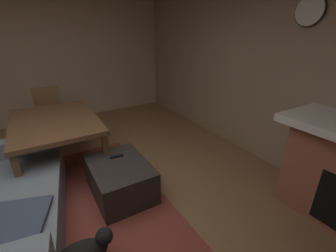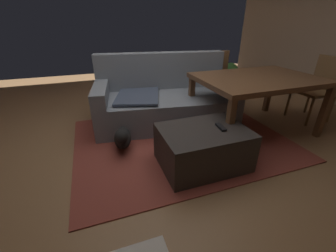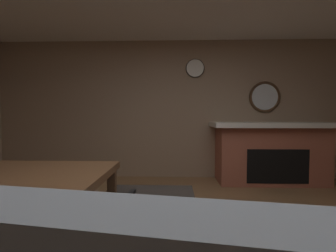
{
  "view_description": "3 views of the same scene",
  "coord_description": "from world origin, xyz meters",
  "px_view_note": "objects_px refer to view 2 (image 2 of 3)",
  "views": [
    {
      "loc": [
        -1.91,
        -0.0,
        1.87
      ],
      "look_at": [
        -0.02,
        -1.14,
        0.93
      ],
      "focal_mm": 24.34,
      "sensor_mm": 36.0,
      "label": 1
    },
    {
      "loc": [
        -0.64,
        -2.35,
        1.39
      ],
      "look_at": [
        -0.11,
        -0.87,
        0.62
      ],
      "focal_mm": 23.16,
      "sensor_mm": 36.0,
      "label": 2
    },
    {
      "loc": [
        0.1,
        1.37,
        1.16
      ],
      "look_at": [
        0.16,
        -0.94,
        1.06
      ],
      "focal_mm": 23.63,
      "sensor_mm": 36.0,
      "label": 3
    }
  ],
  "objects_px": {
    "dining_chair_east": "(320,85)",
    "small_dog": "(123,138)",
    "ottoman_coffee_table": "(203,147)",
    "potted_plant": "(229,74)",
    "couch": "(164,100)",
    "tv_remote": "(221,127)",
    "dining_table": "(258,83)",
    "dining_chair_north": "(218,77)"
  },
  "relations": [
    {
      "from": "dining_chair_east",
      "to": "small_dog",
      "type": "relative_size",
      "value": 2.0
    },
    {
      "from": "ottoman_coffee_table",
      "to": "potted_plant",
      "type": "relative_size",
      "value": 1.58
    },
    {
      "from": "couch",
      "to": "tv_remote",
      "type": "bearing_deg",
      "value": -82.04
    },
    {
      "from": "dining_table",
      "to": "ottoman_coffee_table",
      "type": "bearing_deg",
      "value": -153.01
    },
    {
      "from": "couch",
      "to": "potted_plant",
      "type": "height_order",
      "value": "couch"
    },
    {
      "from": "dining_table",
      "to": "dining_chair_north",
      "type": "bearing_deg",
      "value": 89.89
    },
    {
      "from": "couch",
      "to": "ottoman_coffee_table",
      "type": "height_order",
      "value": "couch"
    },
    {
      "from": "couch",
      "to": "tv_remote",
      "type": "height_order",
      "value": "couch"
    },
    {
      "from": "potted_plant",
      "to": "dining_table",
      "type": "bearing_deg",
      "value": -115.47
    },
    {
      "from": "dining_table",
      "to": "dining_chair_north",
      "type": "xyz_separation_m",
      "value": [
        0.0,
        0.93,
        -0.14
      ]
    },
    {
      "from": "potted_plant",
      "to": "small_dog",
      "type": "height_order",
      "value": "potted_plant"
    },
    {
      "from": "ottoman_coffee_table",
      "to": "potted_plant",
      "type": "xyz_separation_m",
      "value": [
        1.93,
        2.41,
        0.09
      ]
    },
    {
      "from": "dining_chair_north",
      "to": "small_dog",
      "type": "bearing_deg",
      "value": -153.31
    },
    {
      "from": "tv_remote",
      "to": "couch",
      "type": "bearing_deg",
      "value": 103.62
    },
    {
      "from": "potted_plant",
      "to": "tv_remote",
      "type": "bearing_deg",
      "value": -125.76
    },
    {
      "from": "ottoman_coffee_table",
      "to": "potted_plant",
      "type": "distance_m",
      "value": 3.09
    },
    {
      "from": "dining_chair_east",
      "to": "potted_plant",
      "type": "relative_size",
      "value": 1.69
    },
    {
      "from": "tv_remote",
      "to": "small_dog",
      "type": "bearing_deg",
      "value": 152.56
    },
    {
      "from": "ottoman_coffee_table",
      "to": "dining_table",
      "type": "height_order",
      "value": "dining_table"
    },
    {
      "from": "ottoman_coffee_table",
      "to": "dining_chair_north",
      "type": "distance_m",
      "value": 1.81
    },
    {
      "from": "ottoman_coffee_table",
      "to": "dining_chair_north",
      "type": "relative_size",
      "value": 0.94
    },
    {
      "from": "couch",
      "to": "potted_plant",
      "type": "xyz_separation_m",
      "value": [
        1.93,
        1.19,
        -0.02
      ]
    },
    {
      "from": "ottoman_coffee_table",
      "to": "dining_table",
      "type": "bearing_deg",
      "value": 26.99
    },
    {
      "from": "ottoman_coffee_table",
      "to": "dining_chair_east",
      "type": "distance_m",
      "value": 2.26
    },
    {
      "from": "dining_table",
      "to": "potted_plant",
      "type": "distance_m",
      "value": 2.12
    },
    {
      "from": "ottoman_coffee_table",
      "to": "small_dog",
      "type": "bearing_deg",
      "value": 142.78
    },
    {
      "from": "ottoman_coffee_table",
      "to": "dining_chair_north",
      "type": "xyz_separation_m",
      "value": [
        1.03,
        1.45,
        0.32
      ]
    },
    {
      "from": "dining_table",
      "to": "dining_chair_east",
      "type": "bearing_deg",
      "value": -0.2
    },
    {
      "from": "couch",
      "to": "ottoman_coffee_table",
      "type": "distance_m",
      "value": 1.23
    },
    {
      "from": "couch",
      "to": "small_dog",
      "type": "height_order",
      "value": "couch"
    },
    {
      "from": "dining_chair_east",
      "to": "potted_plant",
      "type": "xyz_separation_m",
      "value": [
        -0.25,
        1.89,
        -0.22
      ]
    },
    {
      "from": "small_dog",
      "to": "dining_table",
      "type": "bearing_deg",
      "value": -1.25
    },
    {
      "from": "ottoman_coffee_table",
      "to": "small_dog",
      "type": "distance_m",
      "value": 0.93
    },
    {
      "from": "couch",
      "to": "dining_chair_east",
      "type": "relative_size",
      "value": 2.22
    },
    {
      "from": "dining_table",
      "to": "dining_chair_north",
      "type": "height_order",
      "value": "dining_chair_north"
    },
    {
      "from": "dining_chair_east",
      "to": "potted_plant",
      "type": "distance_m",
      "value": 1.92
    },
    {
      "from": "ottoman_coffee_table",
      "to": "tv_remote",
      "type": "relative_size",
      "value": 5.44
    },
    {
      "from": "tv_remote",
      "to": "dining_chair_east",
      "type": "relative_size",
      "value": 0.17
    },
    {
      "from": "dining_chair_north",
      "to": "potted_plant",
      "type": "height_order",
      "value": "dining_chair_north"
    },
    {
      "from": "couch",
      "to": "tv_remote",
      "type": "relative_size",
      "value": 12.92
    },
    {
      "from": "dining_table",
      "to": "couch",
      "type": "bearing_deg",
      "value": 146.04
    },
    {
      "from": "tv_remote",
      "to": "dining_chair_north",
      "type": "xyz_separation_m",
      "value": [
        0.86,
        1.48,
        0.09
      ]
    }
  ]
}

